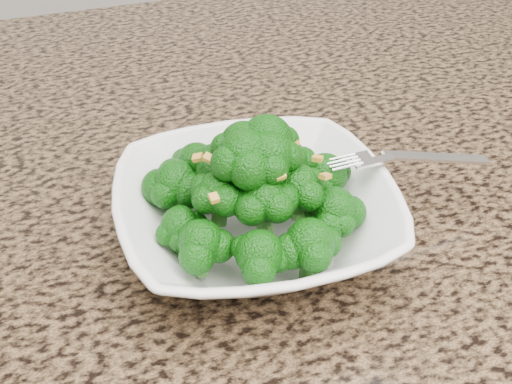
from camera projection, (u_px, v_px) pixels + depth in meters
name	position (u px, v px, depth m)	size (l,w,h in m)	color
granite_counter	(253.00, 206.00, 0.59)	(1.64, 1.04, 0.03)	brown
bowl	(256.00, 215.00, 0.51)	(0.22, 0.22, 0.05)	white
broccoli_pile	(256.00, 150.00, 0.47)	(0.19, 0.19, 0.07)	#0D5409
garlic_topping	(256.00, 104.00, 0.45)	(0.12, 0.12, 0.01)	gold
fork	(386.00, 159.00, 0.52)	(0.16, 0.03, 0.01)	silver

